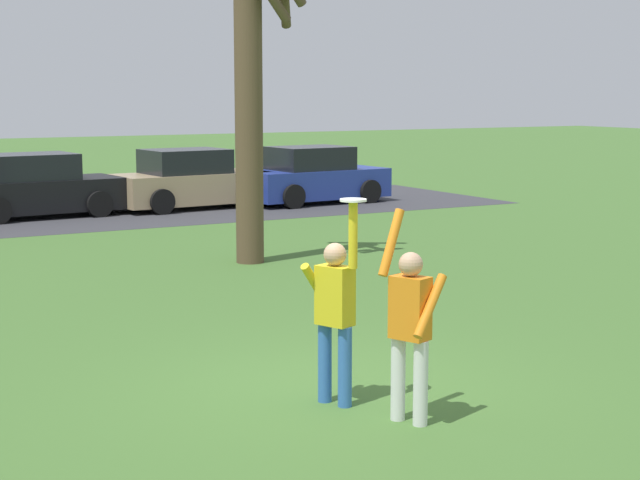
{
  "coord_description": "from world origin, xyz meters",
  "views": [
    {
      "loc": [
        -5.23,
        -9.15,
        3.15
      ],
      "look_at": [
        -0.06,
        0.11,
        1.59
      ],
      "focal_mm": 57.44,
      "sensor_mm": 36.0,
      "label": 1
    }
  ],
  "objects_px": {
    "person_defender": "(410,322)",
    "bare_tree_tall": "(252,68)",
    "frisbee_disc": "(353,200)",
    "parked_car_black": "(35,188)",
    "person_catcher": "(335,309)",
    "parked_car_tan": "(189,181)",
    "parked_car_blue": "(313,177)"
  },
  "relations": [
    {
      "from": "parked_car_black",
      "to": "person_defender",
      "type": "bearing_deg",
      "value": -97.18
    },
    {
      "from": "parked_car_tan",
      "to": "parked_car_blue",
      "type": "bearing_deg",
      "value": -12.32
    },
    {
      "from": "person_defender",
      "to": "parked_car_tan",
      "type": "distance_m",
      "value": 18.48
    },
    {
      "from": "parked_car_blue",
      "to": "bare_tree_tall",
      "type": "relative_size",
      "value": 0.6
    },
    {
      "from": "person_defender",
      "to": "bare_tree_tall",
      "type": "bearing_deg",
      "value": -37.58
    },
    {
      "from": "person_defender",
      "to": "frisbee_disc",
      "type": "distance_m",
      "value": 1.31
    },
    {
      "from": "frisbee_disc",
      "to": "person_catcher",
      "type": "bearing_deg",
      "value": 111.1
    },
    {
      "from": "frisbee_disc",
      "to": "parked_car_tan",
      "type": "xyz_separation_m",
      "value": [
        5.2,
        17.17,
        -1.37
      ]
    },
    {
      "from": "parked_car_black",
      "to": "parked_car_tan",
      "type": "relative_size",
      "value": 1.0
    },
    {
      "from": "parked_car_black",
      "to": "bare_tree_tall",
      "type": "bearing_deg",
      "value": -82.92
    },
    {
      "from": "person_defender",
      "to": "parked_car_tan",
      "type": "relative_size",
      "value": 0.48
    },
    {
      "from": "person_catcher",
      "to": "parked_car_tan",
      "type": "xyz_separation_m",
      "value": [
        5.28,
        16.96,
        -0.25
      ]
    },
    {
      "from": "parked_car_black",
      "to": "bare_tree_tall",
      "type": "height_order",
      "value": "bare_tree_tall"
    },
    {
      "from": "person_defender",
      "to": "parked_car_black",
      "type": "distance_m",
      "value": 17.89
    },
    {
      "from": "person_catcher",
      "to": "person_defender",
      "type": "height_order",
      "value": "person_catcher"
    },
    {
      "from": "frisbee_disc",
      "to": "parked_car_tan",
      "type": "relative_size",
      "value": 0.06
    },
    {
      "from": "parked_car_blue",
      "to": "bare_tree_tall",
      "type": "distance_m",
      "value": 10.53
    },
    {
      "from": "person_catcher",
      "to": "frisbee_disc",
      "type": "distance_m",
      "value": 1.13
    },
    {
      "from": "person_catcher",
      "to": "person_defender",
      "type": "relative_size",
      "value": 1.02
    },
    {
      "from": "frisbee_disc",
      "to": "parked_car_blue",
      "type": "distance_m",
      "value": 18.87
    },
    {
      "from": "person_defender",
      "to": "parked_car_tan",
      "type": "height_order",
      "value": "person_defender"
    },
    {
      "from": "person_defender",
      "to": "bare_tree_tall",
      "type": "distance_m",
      "value": 9.74
    },
    {
      "from": "parked_car_tan",
      "to": "bare_tree_tall",
      "type": "distance_m",
      "value": 9.52
    },
    {
      "from": "person_catcher",
      "to": "parked_car_tan",
      "type": "height_order",
      "value": "person_catcher"
    },
    {
      "from": "parked_car_tan",
      "to": "bare_tree_tall",
      "type": "bearing_deg",
      "value": -108.97
    },
    {
      "from": "parked_car_blue",
      "to": "frisbee_disc",
      "type": "bearing_deg",
      "value": -122.04
    },
    {
      "from": "person_catcher",
      "to": "parked_car_black",
      "type": "distance_m",
      "value": 17.07
    },
    {
      "from": "bare_tree_tall",
      "to": "parked_car_tan",
      "type": "bearing_deg",
      "value": 75.45
    },
    {
      "from": "frisbee_disc",
      "to": "parked_car_black",
      "type": "distance_m",
      "value": 17.32
    },
    {
      "from": "parked_car_tan",
      "to": "parked_car_blue",
      "type": "distance_m",
      "value": 3.57
    },
    {
      "from": "person_catcher",
      "to": "frisbee_disc",
      "type": "bearing_deg",
      "value": -0.0
    },
    {
      "from": "person_catcher",
      "to": "person_defender",
      "type": "bearing_deg",
      "value": 0.0
    }
  ]
}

